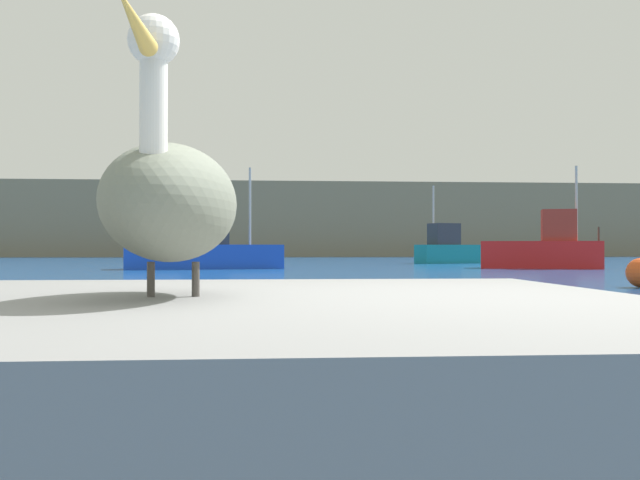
{
  "coord_description": "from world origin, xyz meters",
  "views": [
    {
      "loc": [
        -0.89,
        -2.71,
        1.07
      ],
      "look_at": [
        1.07,
        23.3,
        1.34
      ],
      "focal_mm": 38.4,
      "sensor_mm": 36.0,
      "label": 1
    }
  ],
  "objects_px": {
    "pelican": "(171,199)",
    "fishing_boat_red": "(544,249)",
    "fishing_boat_blue": "(204,249)",
    "fishing_boat_teal": "(450,249)"
  },
  "relations": [
    {
      "from": "fishing_boat_blue",
      "to": "fishing_boat_teal",
      "type": "distance_m",
      "value": 18.34
    },
    {
      "from": "fishing_boat_red",
      "to": "fishing_boat_blue",
      "type": "height_order",
      "value": "fishing_boat_red"
    },
    {
      "from": "pelican",
      "to": "fishing_boat_teal",
      "type": "bearing_deg",
      "value": 164.85
    },
    {
      "from": "fishing_boat_blue",
      "to": "fishing_boat_teal",
      "type": "xyz_separation_m",
      "value": [
        15.13,
        10.37,
        -0.0
      ]
    },
    {
      "from": "pelican",
      "to": "fishing_boat_teal",
      "type": "distance_m",
      "value": 43.52
    },
    {
      "from": "fishing_boat_red",
      "to": "pelican",
      "type": "bearing_deg",
      "value": -95.84
    },
    {
      "from": "pelican",
      "to": "fishing_boat_red",
      "type": "xyz_separation_m",
      "value": [
        14.12,
        30.69,
        -0.28
      ]
    },
    {
      "from": "fishing_boat_blue",
      "to": "fishing_boat_teal",
      "type": "bearing_deg",
      "value": 22.22
    },
    {
      "from": "pelican",
      "to": "fishing_boat_blue",
      "type": "bearing_deg",
      "value": -173.59
    },
    {
      "from": "pelican",
      "to": "fishing_boat_teal",
      "type": "xyz_separation_m",
      "value": [
        12.34,
        41.73,
        -0.29
      ]
    }
  ]
}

